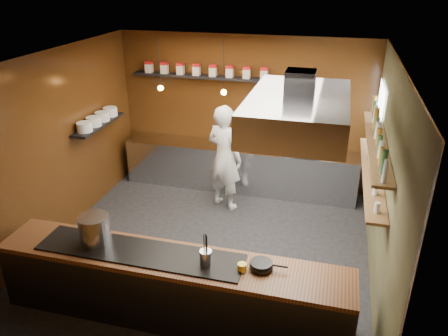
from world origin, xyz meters
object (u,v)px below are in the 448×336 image
(stockpot_large, at_px, (95,230))
(chef, at_px, (224,158))
(stockpot_small, at_px, (96,229))
(espresso_machine, at_px, (308,142))
(extractor_hood, at_px, (298,111))

(stockpot_large, distance_m, chef, 3.09)
(stockpot_small, relative_size, espresso_machine, 0.83)
(stockpot_large, relative_size, chef, 0.20)
(stockpot_large, bearing_deg, chef, 72.99)
(extractor_hood, distance_m, stockpot_large, 2.93)
(stockpot_small, bearing_deg, stockpot_large, -71.89)
(stockpot_large, height_order, chef, chef)
(stockpot_small, relative_size, chef, 0.17)
(extractor_hood, relative_size, espresso_machine, 5.01)
(stockpot_small, bearing_deg, chef, 72.39)
(stockpot_small, height_order, chef, chef)
(extractor_hood, bearing_deg, chef, 128.20)
(extractor_hood, bearing_deg, stockpot_large, -153.26)
(stockpot_large, relative_size, espresso_machine, 0.97)
(stockpot_small, bearing_deg, espresso_machine, 58.00)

